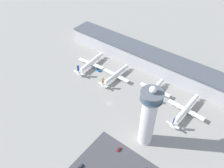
# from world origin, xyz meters

# --- Properties ---
(ground_plane) EXTENTS (1000.00, 1000.00, 0.00)m
(ground_plane) POSITION_xyz_m (0.00, 0.00, 0.00)
(ground_plane) COLOR gray
(terminal_building) EXTENTS (201.78, 25.00, 19.04)m
(terminal_building) POSITION_xyz_m (0.00, 70.00, 9.62)
(terminal_building) COLOR #B2B2B7
(terminal_building) RESTS_ON ground
(control_tower) EXTENTS (15.30, 15.30, 56.57)m
(control_tower) POSITION_xyz_m (46.23, -13.54, 28.28)
(control_tower) COLOR silver
(control_tower) RESTS_ON ground
(airplane_gate_alpha) EXTENTS (33.06, 42.13, 13.64)m
(airplane_gate_alpha) POSITION_xyz_m (-50.54, 31.05, 4.36)
(airplane_gate_alpha) COLOR white
(airplane_gate_alpha) RESTS_ON ground
(airplane_gate_bravo) EXTENTS (32.14, 40.46, 12.38)m
(airplane_gate_bravo) POSITION_xyz_m (-16.91, 31.87, 3.96)
(airplane_gate_bravo) COLOR silver
(airplane_gate_bravo) RESTS_ON ground
(airplane_gate_charlie) EXTENTS (31.25, 32.43, 12.49)m
(airplane_gate_charlie) POSITION_xyz_m (25.89, 37.53, 4.11)
(airplane_gate_charlie) COLOR silver
(airplane_gate_charlie) RESTS_ON ground
(airplane_gate_delta) EXTENTS (34.04, 45.84, 13.13)m
(airplane_gate_delta) POSITION_xyz_m (59.68, 31.07, 4.53)
(airplane_gate_delta) COLOR white
(airplane_gate_delta) RESTS_ON ground
(service_truck_catering) EXTENTS (8.66, 3.83, 2.95)m
(service_truck_catering) POSITION_xyz_m (22.31, 29.39, 1.02)
(service_truck_catering) COLOR black
(service_truck_catering) RESTS_ON ground
(service_truck_fuel) EXTENTS (6.90, 2.69, 3.04)m
(service_truck_fuel) POSITION_xyz_m (-39.86, 30.35, 1.06)
(service_truck_fuel) COLOR black
(service_truck_fuel) RESTS_ON ground
(car_black_suv) EXTENTS (1.77, 4.12, 1.46)m
(car_black_suv) POSITION_xyz_m (22.53, -60.39, 0.57)
(car_black_suv) COLOR black
(car_black_suv) RESTS_ON ground
(car_maroon_suv) EXTENTS (1.78, 4.33, 1.48)m
(car_maroon_suv) POSITION_xyz_m (35.47, -33.10, 0.57)
(car_maroon_suv) COLOR black
(car_maroon_suv) RESTS_ON ground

